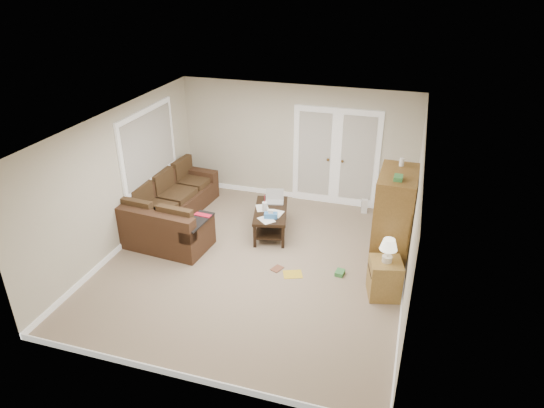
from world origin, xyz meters
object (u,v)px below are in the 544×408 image
(coffee_table, at_px, (271,219))
(sectional_sofa, at_px, (169,212))
(tv_armoire, at_px, (393,221))
(side_cabinet, at_px, (385,276))

(coffee_table, bearing_deg, sectional_sofa, 177.36)
(coffee_table, distance_m, tv_armoire, 2.40)
(sectional_sofa, xyz_separation_m, side_cabinet, (4.22, -1.01, 0.04))
(coffee_table, bearing_deg, tv_armoire, -26.80)
(side_cabinet, bearing_deg, tv_armoire, 76.11)
(sectional_sofa, xyz_separation_m, tv_armoire, (4.22, -0.15, 0.55))
(coffee_table, relative_size, side_cabinet, 1.29)
(tv_armoire, distance_m, side_cabinet, 1.00)
(sectional_sofa, bearing_deg, side_cabinet, -8.27)
(side_cabinet, bearing_deg, sectional_sofa, 152.95)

